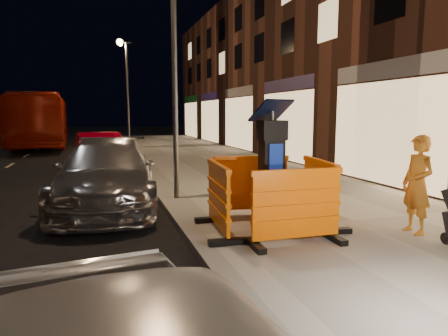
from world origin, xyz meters
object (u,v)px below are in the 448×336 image
object	(u,v)px
car_silver	(109,206)
car_red	(101,170)
barrier_kerbside	(218,198)
barrier_front	(297,207)
parking_kiosk	(271,169)
man	(417,185)
barrier_bldgside	(319,192)
barrier_back	(251,185)
bus_doubledecker	(43,147)

from	to	relation	value
car_silver	car_red	size ratio (longest dim) A/B	1.21
barrier_kerbside	barrier_front	bearing A→B (deg)	-130.66
parking_kiosk	man	size ratio (longest dim) A/B	1.27
barrier_bldgside	car_silver	distance (m)	4.88
barrier_front	barrier_back	size ratio (longest dim) A/B	1.00
barrier_bldgside	man	distance (m)	1.60
barrier_kerbside	car_silver	world-z (taller)	barrier_kerbside
car_silver	man	world-z (taller)	man
barrier_kerbside	barrier_bldgside	world-z (taller)	same
barrier_bldgside	bus_doubledecker	distance (m)	22.85
bus_doubledecker	man	bearing A→B (deg)	-72.60
barrier_front	barrier_bldgside	size ratio (longest dim) A/B	1.00
car_silver	barrier_back	bearing A→B (deg)	-35.04
barrier_front	bus_doubledecker	world-z (taller)	bus_doubledecker
barrier_front	barrier_back	world-z (taller)	same
car_silver	bus_doubledecker	size ratio (longest dim) A/B	0.43
parking_kiosk	bus_doubledecker	distance (m)	22.59
barrier_front	car_silver	xyz separation A→B (m)	(-2.66, 4.15, -0.73)
barrier_back	bus_doubledecker	xyz separation A→B (m)	(-6.28, 20.72, -0.73)
barrier_back	barrier_bldgside	world-z (taller)	same
barrier_kerbside	man	xyz separation A→B (m)	(3.12, -1.02, 0.24)
parking_kiosk	barrier_bldgside	bearing A→B (deg)	6.34
bus_doubledecker	man	size ratio (longest dim) A/B	7.37
barrier_kerbside	bus_doubledecker	xyz separation A→B (m)	(-5.33, 21.67, -0.73)
barrier_back	man	xyz separation A→B (m)	(2.17, -1.97, 0.24)
barrier_back	barrier_bldgside	size ratio (longest dim) A/B	1.00
car_red	barrier_back	bearing A→B (deg)	-79.09
car_silver	car_red	bearing A→B (deg)	96.33
barrier_bldgside	car_silver	world-z (taller)	barrier_bldgside
car_red	bus_doubledecker	distance (m)	12.73
car_red	bus_doubledecker	world-z (taller)	bus_doubledecker
car_silver	bus_doubledecker	xyz separation A→B (m)	(-3.62, 18.46, 0.00)
barrier_front	barrier_back	xyz separation A→B (m)	(0.00, 1.90, 0.00)
parking_kiosk	barrier_front	size ratio (longest dim) A/B	1.40
parking_kiosk	barrier_kerbside	size ratio (longest dim) A/B	1.40
barrier_bldgside	car_silver	bearing A→B (deg)	56.71
barrier_front	bus_doubledecker	bearing A→B (deg)	106.84
parking_kiosk	car_silver	bearing A→B (deg)	135.99
barrier_back	car_red	distance (m)	8.95
car_silver	bus_doubledecker	world-z (taller)	bus_doubledecker
car_red	man	world-z (taller)	man
parking_kiosk	barrier_bldgside	size ratio (longest dim) A/B	1.40
parking_kiosk	barrier_back	world-z (taller)	parking_kiosk
barrier_front	bus_doubledecker	size ratio (longest dim) A/B	0.12
barrier_back	parking_kiosk	bearing A→B (deg)	-80.66
barrier_front	bus_doubledecker	distance (m)	23.48
barrier_back	car_red	world-z (taller)	barrier_back
barrier_bldgside	bus_doubledecker	size ratio (longest dim) A/B	0.12
bus_doubledecker	car_red	bearing A→B (deg)	-77.04
barrier_front	barrier_kerbside	world-z (taller)	same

